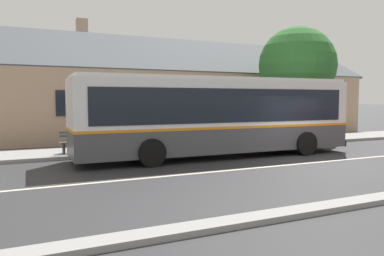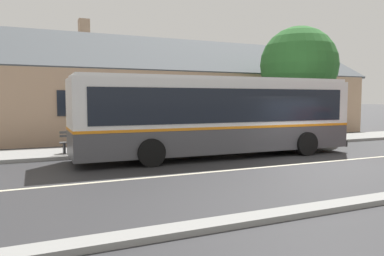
# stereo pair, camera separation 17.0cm
# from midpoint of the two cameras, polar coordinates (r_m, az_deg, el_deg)

# --- Properties ---
(ground_plane) EXTENTS (300.00, 300.00, 0.00)m
(ground_plane) POSITION_cam_midpoint_polar(r_m,az_deg,el_deg) (14.89, 18.79, -5.01)
(ground_plane) COLOR #2D2D30
(sidewalk_far) EXTENTS (60.00, 3.00, 0.15)m
(sidewalk_far) POSITION_cam_midpoint_polar(r_m,az_deg,el_deg) (19.63, 6.73, -2.36)
(sidewalk_far) COLOR gray
(sidewalk_far) RESTS_ON ground
(lane_divider_stripe) EXTENTS (60.00, 0.16, 0.01)m
(lane_divider_stripe) POSITION_cam_midpoint_polar(r_m,az_deg,el_deg) (14.88, 18.79, -5.00)
(lane_divider_stripe) COLOR beige
(lane_divider_stripe) RESTS_ON ground
(community_building) EXTENTS (24.67, 10.77, 7.73)m
(community_building) POSITION_cam_midpoint_polar(r_m,az_deg,el_deg) (27.27, -1.48, 3.87)
(community_building) COLOR tan
(community_building) RESTS_ON ground
(transit_bus) EXTENTS (11.80, 2.96, 3.25)m
(transit_bus) POSITION_cam_midpoint_polar(r_m,az_deg,el_deg) (15.48, 4.18, 2.07)
(transit_bus) COLOR #47474C
(transit_bus) RESTS_ON ground
(bench_by_building) EXTENTS (1.88, 0.51, 0.94)m
(bench_by_building) POSITION_cam_midpoint_polar(r_m,az_deg,el_deg) (16.24, -15.96, -2.12)
(bench_by_building) COLOR #4C4C4C
(bench_by_building) RESTS_ON sidewalk_far
(bench_down_street) EXTENTS (1.59, 0.51, 0.94)m
(bench_down_street) POSITION_cam_midpoint_polar(r_m,az_deg,el_deg) (17.76, -3.73, -1.46)
(bench_down_street) COLOR #4C4C4C
(bench_down_street) RESTS_ON sidewalk_far
(street_tree_primary) EXTENTS (4.45, 4.45, 6.58)m
(street_tree_primary) POSITION_cam_midpoint_polar(r_m,az_deg,el_deg) (22.89, 16.17, 9.16)
(street_tree_primary) COLOR #4C3828
(street_tree_primary) RESTS_ON ground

